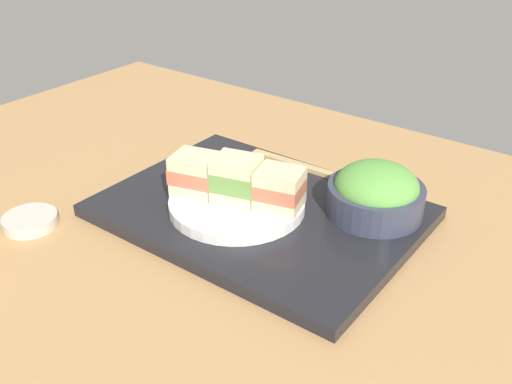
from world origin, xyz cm
name	(u,v)px	position (x,y,z in cm)	size (l,w,h in cm)	color
ground_plane	(224,247)	(0.00, 0.00, -1.50)	(140.00, 100.00, 3.00)	tan
serving_tray	(259,211)	(-0.59, -7.30, 0.89)	(43.17, 31.54, 1.79)	black
sandwich_plate	(237,203)	(1.62, -4.95, 2.58)	(19.26, 19.26, 1.59)	silver
sandwich_near	(280,189)	(-4.33, -6.80, 6.10)	(7.32, 6.88, 5.46)	beige
sandwich_middle	(237,179)	(1.62, -4.95, 6.51)	(7.75, 6.96, 6.27)	beige
sandwich_far	(196,174)	(7.58, -3.11, 6.23)	(7.57, 6.83, 5.71)	beige
salad_bowl	(376,193)	(-14.50, -15.40, 5.04)	(13.34, 13.34, 7.43)	#33384C
chopsticks_pair	(304,167)	(0.67, -20.99, 2.14)	(19.43, 1.83, 0.70)	tan
small_sauce_dish	(30,221)	(23.72, 13.86, 0.80)	(7.52, 7.52, 1.60)	beige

